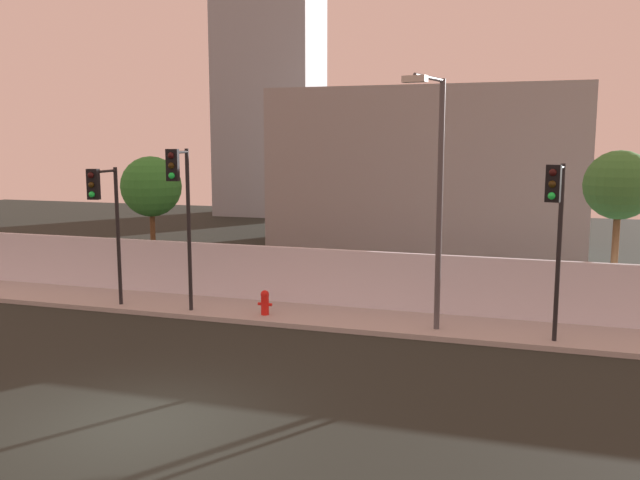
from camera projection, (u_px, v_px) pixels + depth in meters
ground_plane at (139, 423)px, 12.76m from camera, size 80.00×80.00×0.00m
sidewalk at (288, 315)px, 20.48m from camera, size 36.00×2.40×0.15m
perimeter_wall at (302, 275)px, 21.55m from camera, size 36.00×0.18×1.80m
traffic_light_left at (181, 195)px, 19.54m from camera, size 0.50×1.54×4.97m
traffic_light_center at (105, 207)px, 20.29m from camera, size 0.40×1.62×4.38m
traffic_light_right at (556, 215)px, 16.56m from camera, size 0.49×1.32×4.62m
street_lamp_curbside at (436, 184)px, 17.86m from camera, size 0.84×2.05×6.82m
fire_hydrant at (265, 302)px, 20.13m from camera, size 0.44×0.26×0.75m
roadside_tree_leftmost at (151, 187)px, 24.22m from camera, size 2.18×2.18×4.81m
roadside_tree_midleft at (619, 186)px, 19.50m from camera, size 2.02×2.02×5.08m
low_building_distant at (427, 169)px, 33.79m from camera, size 15.21×6.00×7.92m
tower_on_skyline at (269, 20)px, 47.65m from camera, size 7.15×5.00×27.77m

